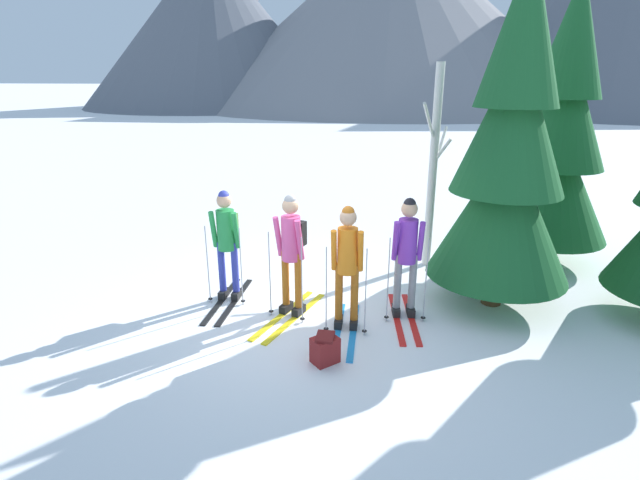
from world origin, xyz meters
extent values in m
plane|color=white|center=(0.00, 0.00, 0.00)|extent=(400.00, 400.00, 0.00)
cube|color=black|center=(-1.15, 0.22, 0.01)|extent=(0.11, 1.71, 0.02)
cube|color=black|center=(-1.37, 0.21, 0.01)|extent=(0.11, 1.71, 0.02)
cube|color=black|center=(-1.15, 0.32, 0.08)|extent=(0.11, 0.26, 0.12)
cylinder|color=#2D389E|center=(-1.15, 0.32, 0.55)|extent=(0.11, 0.11, 0.85)
cube|color=black|center=(-1.37, 0.31, 0.08)|extent=(0.11, 0.26, 0.12)
cylinder|color=#2D389E|center=(-1.37, 0.31, 0.55)|extent=(0.11, 0.11, 0.85)
cylinder|color=#238C42|center=(-1.26, 0.32, 1.17)|extent=(0.28, 0.28, 0.64)
sphere|color=tan|center=(-1.26, 0.32, 1.64)|extent=(0.23, 0.23, 0.23)
sphere|color=#2D389E|center=(-1.26, 0.32, 1.71)|extent=(0.17, 0.17, 0.17)
cylinder|color=#238C42|center=(-1.08, 0.26, 1.19)|extent=(0.08, 0.20, 0.61)
cylinder|color=#238C42|center=(-1.44, 0.25, 1.19)|extent=(0.08, 0.20, 0.61)
cylinder|color=#A5A5AD|center=(-0.99, 0.14, 0.64)|extent=(0.02, 0.02, 1.28)
cylinder|color=black|center=(-0.99, 0.14, 0.06)|extent=(0.07, 0.07, 0.01)
cylinder|color=#A5A5AD|center=(-1.53, 0.13, 0.64)|extent=(0.02, 0.02, 1.28)
cylinder|color=black|center=(-1.53, 0.13, 0.06)|extent=(0.07, 0.07, 0.01)
cube|color=#4C7238|center=(-1.26, 0.49, 1.20)|extent=(0.26, 0.16, 0.36)
cube|color=yellow|center=(-0.07, -0.18, 0.01)|extent=(0.62, 1.71, 0.02)
cube|color=yellow|center=(-0.28, -0.11, 0.01)|extent=(0.62, 1.71, 0.02)
cube|color=black|center=(-0.04, -0.08, 0.08)|extent=(0.18, 0.28, 0.12)
cylinder|color=#B76019|center=(-0.04, -0.08, 0.56)|extent=(0.11, 0.11, 0.88)
cube|color=black|center=(-0.25, -0.02, 0.08)|extent=(0.18, 0.28, 0.12)
cylinder|color=#B76019|center=(-0.25, -0.02, 0.56)|extent=(0.11, 0.11, 0.88)
cylinder|color=#E55193|center=(-0.15, -0.05, 1.21)|extent=(0.28, 0.28, 0.66)
sphere|color=tan|center=(-0.15, -0.05, 1.70)|extent=(0.24, 0.24, 0.24)
sphere|color=gray|center=(-0.15, -0.05, 1.77)|extent=(0.18, 0.18, 0.18)
cylinder|color=#E55193|center=(0.00, -0.16, 1.23)|extent=(0.14, 0.22, 0.63)
cylinder|color=#E55193|center=(-0.34, -0.05, 1.23)|extent=(0.14, 0.22, 0.63)
cylinder|color=#A5A5AD|center=(0.05, -0.30, 0.66)|extent=(0.02, 0.02, 1.32)
cylinder|color=black|center=(0.05, -0.30, 0.06)|extent=(0.07, 0.07, 0.01)
cylinder|color=#A5A5AD|center=(-0.46, -0.14, 0.66)|extent=(0.02, 0.02, 1.32)
cylinder|color=black|center=(-0.46, -0.14, 0.06)|extent=(0.07, 0.07, 0.01)
cube|color=black|center=(-0.10, 0.11, 1.25)|extent=(0.30, 0.23, 0.36)
cube|color=#1E84D1|center=(0.82, -0.45, 0.01)|extent=(0.14, 1.64, 0.02)
cube|color=#1E84D1|center=(0.60, -0.46, 0.01)|extent=(0.14, 1.64, 0.02)
cube|color=black|center=(0.81, -0.35, 0.08)|extent=(0.12, 0.26, 0.12)
cylinder|color=#B76019|center=(0.81, -0.35, 0.55)|extent=(0.11, 0.11, 0.86)
cube|color=black|center=(0.59, -0.36, 0.08)|extent=(0.12, 0.26, 0.12)
cylinder|color=#B76019|center=(0.59, -0.36, 0.55)|extent=(0.11, 0.11, 0.86)
cylinder|color=orange|center=(0.70, -0.35, 1.18)|extent=(0.28, 0.28, 0.64)
sphere|color=tan|center=(0.70, -0.35, 1.65)|extent=(0.23, 0.23, 0.23)
sphere|color=#B76019|center=(0.70, -0.35, 1.72)|extent=(0.17, 0.17, 0.17)
cylinder|color=orange|center=(0.89, -0.41, 1.20)|extent=(0.09, 0.21, 0.61)
cylinder|color=orange|center=(0.53, -0.42, 1.20)|extent=(0.09, 0.21, 0.61)
cylinder|color=#A5A5AD|center=(0.98, -0.52, 0.64)|extent=(0.02, 0.02, 1.29)
cylinder|color=black|center=(0.98, -0.52, 0.06)|extent=(0.07, 0.07, 0.01)
cylinder|color=#A5A5AD|center=(0.44, -0.54, 0.64)|extent=(0.02, 0.02, 1.29)
cylinder|color=black|center=(0.44, -0.54, 0.06)|extent=(0.07, 0.07, 0.01)
cube|color=maroon|center=(0.70, -0.18, 1.21)|extent=(0.26, 0.17, 0.36)
cube|color=red|center=(1.64, 0.07, 0.01)|extent=(0.28, 1.62, 0.02)
cube|color=red|center=(1.42, 0.04, 0.01)|extent=(0.28, 1.62, 0.02)
cube|color=black|center=(1.63, 0.17, 0.08)|extent=(0.14, 0.27, 0.12)
cylinder|color=gray|center=(1.63, 0.17, 0.55)|extent=(0.11, 0.11, 0.87)
cube|color=black|center=(1.41, 0.14, 0.08)|extent=(0.14, 0.27, 0.12)
cylinder|color=gray|center=(1.41, 0.14, 0.55)|extent=(0.11, 0.11, 0.87)
cylinder|color=purple|center=(1.52, 0.15, 1.19)|extent=(0.28, 0.28, 0.65)
sphere|color=tan|center=(1.52, 0.15, 1.67)|extent=(0.23, 0.23, 0.23)
sphere|color=black|center=(1.52, 0.15, 1.74)|extent=(0.18, 0.18, 0.18)
cylinder|color=purple|center=(1.71, 0.11, 1.21)|extent=(0.10, 0.21, 0.62)
cylinder|color=purple|center=(1.35, 0.07, 1.21)|extent=(0.10, 0.21, 0.62)
cylinder|color=#A5A5AD|center=(1.81, 0.01, 0.65)|extent=(0.02, 0.02, 1.30)
cylinder|color=black|center=(1.81, 0.01, 0.06)|extent=(0.07, 0.07, 0.01)
cylinder|color=#A5A5AD|center=(1.27, -0.06, 0.65)|extent=(0.02, 0.02, 1.30)
cylinder|color=black|center=(1.27, -0.06, 0.06)|extent=(0.07, 0.07, 0.01)
cube|color=#4C7238|center=(1.50, 0.32, 1.22)|extent=(0.28, 0.19, 0.36)
cylinder|color=#51381E|center=(4.21, 2.98, 0.50)|extent=(0.31, 0.31, 1.00)
cone|color=#195628|center=(4.21, 2.98, 1.56)|extent=(2.14, 2.14, 2.11)
cone|color=#195628|center=(4.21, 2.98, 2.89)|extent=(1.63, 1.63, 2.11)
cone|color=#195628|center=(4.21, 2.98, 4.11)|extent=(1.17, 1.17, 2.11)
cylinder|color=#51381E|center=(2.91, 0.80, 0.50)|extent=(0.31, 0.31, 0.99)
cone|color=#195628|center=(2.91, 0.80, 1.54)|extent=(2.12, 2.12, 2.09)
cone|color=#195628|center=(2.91, 0.80, 2.86)|extent=(1.62, 1.62, 2.09)
cone|color=#195628|center=(2.91, 0.80, 4.07)|extent=(1.16, 1.16, 2.09)
cylinder|color=silver|center=(1.97, 2.38, 1.84)|extent=(0.15, 0.15, 3.67)
cylinder|color=silver|center=(2.10, 2.28, 2.20)|extent=(0.31, 0.26, 0.49)
cylinder|color=silver|center=(1.82, 2.08, 2.70)|extent=(0.30, 0.66, 0.70)
cylinder|color=silver|center=(2.10, 2.69, 2.21)|extent=(0.27, 0.67, 0.68)
cube|color=maroon|center=(0.53, -1.28, 0.17)|extent=(0.40, 0.39, 0.34)
cube|color=maroon|center=(0.53, -1.28, 0.36)|extent=(0.22, 0.28, 0.04)
cone|color=slate|center=(-19.77, 50.23, 8.67)|extent=(29.25, 29.25, 17.34)
cone|color=gray|center=(0.05, 54.22, 9.72)|extent=(46.64, 46.64, 19.44)
cone|color=slate|center=(24.65, 52.92, 10.66)|extent=(42.67, 42.67, 21.32)
camera|label=1|loc=(1.30, -6.59, 3.45)|focal=27.35mm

